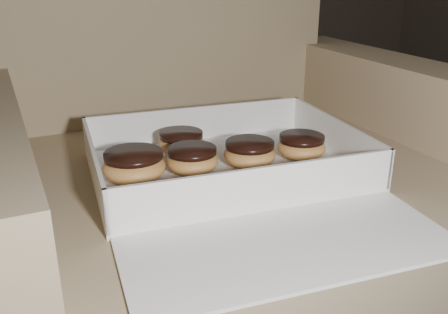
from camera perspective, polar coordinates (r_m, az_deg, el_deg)
armchair at (r=1.00m, az=-0.77°, el=-5.92°), size 0.92×0.78×0.96m
bakery_box at (r=0.80m, az=1.31°, el=-2.02°), size 0.48×0.54×0.07m
donut_a at (r=0.88m, az=8.83°, el=1.25°), size 0.08×0.08×0.04m
donut_b at (r=0.84m, az=2.95°, el=0.47°), size 0.09×0.09×0.04m
donut_c at (r=0.79m, az=-10.24°, el=-0.97°), size 0.10×0.10×0.05m
donut_d at (r=0.82m, az=-3.65°, el=-0.25°), size 0.09×0.09×0.04m
donut_e at (r=0.90m, az=-4.90°, el=1.69°), size 0.08×0.08×0.04m
crumb_a at (r=0.81m, az=1.86°, el=-2.06°), size 0.01×0.01×0.00m
crumb_b at (r=0.75m, az=-8.13°, el=-4.39°), size 0.01×0.01×0.00m
crumb_c at (r=0.84m, az=5.68°, el=-1.32°), size 0.01×0.01×0.00m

